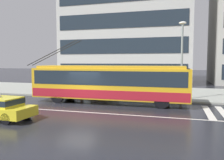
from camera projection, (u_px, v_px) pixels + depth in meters
ground_plane at (78, 108)px, 16.32m from camera, size 160.00×160.00×0.00m
sidewalk_slab at (113, 91)px, 25.01m from camera, size 80.00×10.00×0.14m
crosswalk_stripe_edge_near at (208, 112)px, 14.91m from camera, size 0.44×4.40×0.01m
crosswalk_stripe_inner_a at (223, 113)px, 14.66m from camera, size 0.44×4.40×0.01m
lane_centre_line at (70, 111)px, 15.17m from camera, size 72.00×0.14×0.01m
trolleybus at (109, 83)px, 18.12m from camera, size 13.36×2.61×5.06m
bus_shelter at (98, 74)px, 22.25m from camera, size 3.97×1.71×2.52m
pedestrian_at_shelter at (91, 78)px, 21.42m from camera, size 1.35×1.35×1.98m
pedestrian_approaching_curb at (94, 83)px, 22.65m from camera, size 0.50×0.50×1.67m
pedestrian_walking_past at (81, 84)px, 21.82m from camera, size 0.50×0.50×1.68m
street_lamp at (182, 54)px, 18.73m from camera, size 0.60×0.32×6.39m
office_tower_corner_left at (128, 15)px, 37.16m from camera, size 19.80×12.19×21.62m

